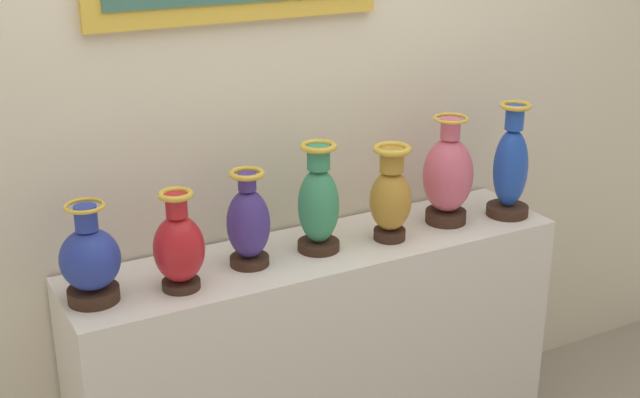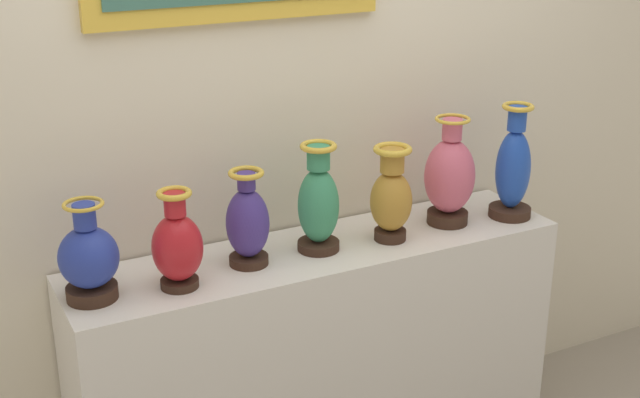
{
  "view_description": "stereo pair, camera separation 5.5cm",
  "coord_description": "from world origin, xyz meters",
  "px_view_note": "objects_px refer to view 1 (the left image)",
  "views": [
    {
      "loc": [
        -1.28,
        -2.38,
        2.09
      ],
      "look_at": [
        0.0,
        0.0,
        1.07
      ],
      "focal_mm": 48.25,
      "sensor_mm": 36.0,
      "label": 1
    },
    {
      "loc": [
        -1.24,
        -2.4,
        2.09
      ],
      "look_at": [
        0.0,
        0.0,
        1.07
      ],
      "focal_mm": 48.25,
      "sensor_mm": 36.0,
      "label": 2
    }
  ],
  "objects_px": {
    "vase_indigo": "(248,223)",
    "vase_sapphire": "(510,169)",
    "vase_jade": "(319,203)",
    "vase_crimson": "(179,247)",
    "vase_rose": "(448,176)",
    "vase_cobalt": "(90,261)",
    "vase_ochre": "(391,196)"
  },
  "relations": [
    {
      "from": "vase_indigo",
      "to": "vase_crimson",
      "type": "bearing_deg",
      "value": -167.44
    },
    {
      "from": "vase_cobalt",
      "to": "vase_indigo",
      "type": "distance_m",
      "value": 0.52
    },
    {
      "from": "vase_cobalt",
      "to": "vase_rose",
      "type": "distance_m",
      "value": 1.31
    },
    {
      "from": "vase_jade",
      "to": "vase_indigo",
      "type": "bearing_deg",
      "value": 179.83
    },
    {
      "from": "vase_jade",
      "to": "vase_rose",
      "type": "distance_m",
      "value": 0.53
    },
    {
      "from": "vase_indigo",
      "to": "vase_sapphire",
      "type": "bearing_deg",
      "value": -3.07
    },
    {
      "from": "vase_cobalt",
      "to": "vase_rose",
      "type": "bearing_deg",
      "value": 0.41
    },
    {
      "from": "vase_indigo",
      "to": "vase_sapphire",
      "type": "height_order",
      "value": "vase_sapphire"
    },
    {
      "from": "vase_crimson",
      "to": "vase_sapphire",
      "type": "height_order",
      "value": "vase_sapphire"
    },
    {
      "from": "vase_jade",
      "to": "vase_rose",
      "type": "relative_size",
      "value": 0.94
    },
    {
      "from": "vase_ochre",
      "to": "vase_sapphire",
      "type": "bearing_deg",
      "value": -1.85
    },
    {
      "from": "vase_crimson",
      "to": "vase_indigo",
      "type": "relative_size",
      "value": 0.98
    },
    {
      "from": "vase_cobalt",
      "to": "vase_ochre",
      "type": "bearing_deg",
      "value": -1.46
    },
    {
      "from": "vase_rose",
      "to": "vase_jade",
      "type": "bearing_deg",
      "value": 179.75
    },
    {
      "from": "vase_cobalt",
      "to": "vase_ochre",
      "type": "distance_m",
      "value": 1.04
    },
    {
      "from": "vase_ochre",
      "to": "vase_rose",
      "type": "bearing_deg",
      "value": 7.59
    },
    {
      "from": "vase_cobalt",
      "to": "vase_sapphire",
      "type": "height_order",
      "value": "vase_sapphire"
    },
    {
      "from": "vase_cobalt",
      "to": "vase_rose",
      "type": "height_order",
      "value": "vase_rose"
    },
    {
      "from": "vase_rose",
      "to": "vase_sapphire",
      "type": "relative_size",
      "value": 0.93
    },
    {
      "from": "vase_crimson",
      "to": "vase_cobalt",
      "type": "bearing_deg",
      "value": 170.26
    },
    {
      "from": "vase_cobalt",
      "to": "vase_jade",
      "type": "distance_m",
      "value": 0.77
    },
    {
      "from": "vase_cobalt",
      "to": "vase_crimson",
      "type": "distance_m",
      "value": 0.26
    },
    {
      "from": "vase_cobalt",
      "to": "vase_sapphire",
      "type": "distance_m",
      "value": 1.55
    },
    {
      "from": "vase_cobalt",
      "to": "vase_rose",
      "type": "relative_size",
      "value": 0.78
    },
    {
      "from": "vase_indigo",
      "to": "vase_jade",
      "type": "distance_m",
      "value": 0.26
    },
    {
      "from": "vase_indigo",
      "to": "vase_jade",
      "type": "xyz_separation_m",
      "value": [
        0.26,
        -0.0,
        0.02
      ]
    },
    {
      "from": "vase_ochre",
      "to": "vase_jade",
      "type": "bearing_deg",
      "value": 171.76
    },
    {
      "from": "vase_sapphire",
      "to": "vase_crimson",
      "type": "bearing_deg",
      "value": -179.93
    },
    {
      "from": "vase_cobalt",
      "to": "vase_ochre",
      "type": "height_order",
      "value": "vase_ochre"
    },
    {
      "from": "vase_crimson",
      "to": "vase_ochre",
      "type": "height_order",
      "value": "vase_ochre"
    },
    {
      "from": "vase_cobalt",
      "to": "vase_jade",
      "type": "xyz_separation_m",
      "value": [
        0.77,
        0.01,
        0.04
      ]
    },
    {
      "from": "vase_ochre",
      "to": "vase_crimson",
      "type": "bearing_deg",
      "value": -178.65
    }
  ]
}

